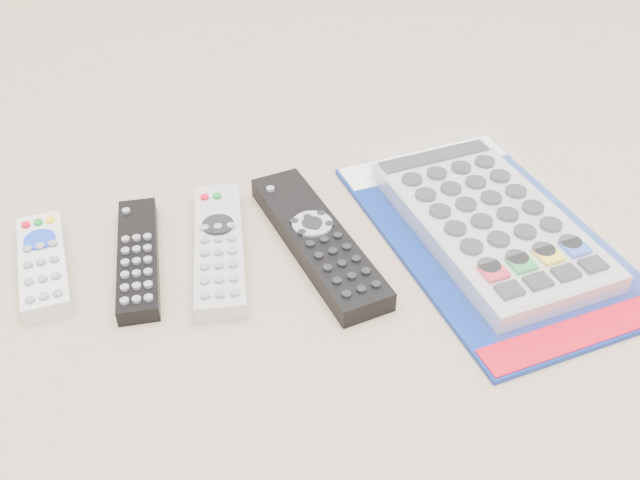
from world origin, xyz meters
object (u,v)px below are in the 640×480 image
object	(u,v)px
remote_small_grey	(43,264)
jumbo_remote_packaged	(489,220)
remote_silver_dvd	(219,247)
remote_large_black	(318,240)
remote_slim_black	(138,257)

from	to	relation	value
remote_small_grey	jumbo_remote_packaged	size ratio (longest dim) A/B	0.41
jumbo_remote_packaged	remote_silver_dvd	bearing A→B (deg)	164.74
remote_large_black	remote_small_grey	bearing A→B (deg)	162.03
remote_silver_dvd	remote_small_grey	bearing A→B (deg)	-178.92
remote_slim_black	remote_small_grey	bearing A→B (deg)	175.73
remote_silver_dvd	remote_large_black	bearing A→B (deg)	-1.37
remote_small_grey	remote_silver_dvd	bearing A→B (deg)	-11.14
remote_silver_dvd	remote_large_black	size ratio (longest dim) A/B	0.84
remote_large_black	remote_slim_black	bearing A→B (deg)	162.25
remote_large_black	jumbo_remote_packaged	size ratio (longest dim) A/B	0.65
remote_slim_black	remote_large_black	size ratio (longest dim) A/B	0.75
remote_small_grey	remote_slim_black	size ratio (longest dim) A/B	0.84
remote_small_grey	remote_silver_dvd	size ratio (longest dim) A/B	0.74
remote_small_grey	remote_large_black	size ratio (longest dim) A/B	0.63
remote_small_grey	remote_silver_dvd	world-z (taller)	same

